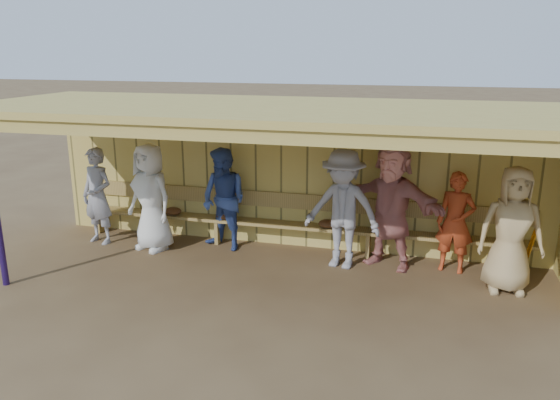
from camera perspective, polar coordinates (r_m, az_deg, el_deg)
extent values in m
plane|color=brown|center=(8.30, -0.63, -7.63)|extent=(90.00, 90.00, 0.00)
imported|color=#92929A|center=(9.83, -18.53, 0.40)|extent=(0.68, 0.53, 1.67)
imported|color=white|center=(9.25, -13.35, 0.28)|extent=(1.02, 0.83, 1.79)
imported|color=#39529D|center=(9.07, -5.87, 0.05)|extent=(1.02, 0.91, 1.71)
imported|color=#93929A|center=(8.31, 6.55, -0.96)|extent=(1.30, 0.90, 1.84)
imported|color=tan|center=(8.43, 11.51, -0.53)|extent=(1.90, 1.21, 1.95)
imported|color=#B53F1D|center=(8.54, 17.87, -2.25)|extent=(0.61, 0.46, 1.53)
imported|color=tan|center=(8.07, 23.03, -2.90)|extent=(0.90, 0.62, 1.77)
cube|color=#CDB557|center=(9.17, 1.63, 2.52)|extent=(8.60, 0.20, 2.40)
cube|color=tan|center=(7.68, -0.69, 9.44)|extent=(8.80, 3.20, 0.10)
cube|color=tan|center=(6.27, -4.43, 6.83)|extent=(8.80, 0.10, 0.18)
cube|color=tan|center=(9.45, -23.71, 8.44)|extent=(0.08, 3.00, 0.16)
cube|color=tan|center=(8.89, -18.86, 8.55)|extent=(0.08, 3.00, 0.16)
cube|color=tan|center=(8.41, -13.40, 8.59)|extent=(0.08, 3.00, 0.16)
cube|color=tan|center=(8.00, -7.32, 8.55)|extent=(0.08, 3.00, 0.16)
cube|color=tan|center=(7.69, -0.69, 8.40)|extent=(0.08, 3.00, 0.16)
cube|color=tan|center=(7.49, 6.40, 8.12)|extent=(0.08, 3.00, 0.16)
cube|color=tan|center=(7.41, 13.74, 7.69)|extent=(0.08, 3.00, 0.16)
cube|color=tan|center=(7.45, 21.10, 7.14)|extent=(0.08, 3.00, 0.16)
cube|color=#A98B48|center=(9.11, 1.16, -2.63)|extent=(7.60, 0.32, 0.05)
cube|color=#A98B48|center=(9.15, 1.42, -0.10)|extent=(7.60, 0.04, 0.26)
cube|color=#A98B48|center=(10.59, -18.11, -2.08)|extent=(0.06, 0.29, 0.40)
cube|color=#A98B48|center=(9.56, -6.39, -3.27)|extent=(0.06, 0.29, 0.40)
cube|color=#A98B48|center=(8.98, 9.21, -4.63)|extent=(0.06, 0.29, 0.40)
cube|color=#A98B48|center=(9.08, 23.91, -5.60)|extent=(0.06, 0.29, 0.40)
cylinder|color=orange|center=(8.83, 24.55, -4.86)|extent=(0.13, 0.41, 0.80)
sphere|color=gold|center=(8.96, 24.30, -7.03)|extent=(0.08, 0.08, 0.08)
ellipsoid|color=#593319|center=(9.74, -11.12, -1.15)|extent=(0.30, 0.24, 0.14)
ellipsoid|color=#593319|center=(9.37, -5.84, -1.60)|extent=(0.30, 0.24, 0.14)
ellipsoid|color=#593319|center=(8.91, 5.00, -2.48)|extent=(0.30, 0.24, 0.14)
cylinder|color=#87BB5D|center=(8.89, 11.34, -2.50)|extent=(0.07, 0.07, 0.22)
cylinder|color=orange|center=(8.91, 9.76, -2.38)|extent=(0.07, 0.07, 0.22)
cylinder|color=#ABD56A|center=(8.58, 21.15, -7.16)|extent=(0.07, 0.07, 0.22)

